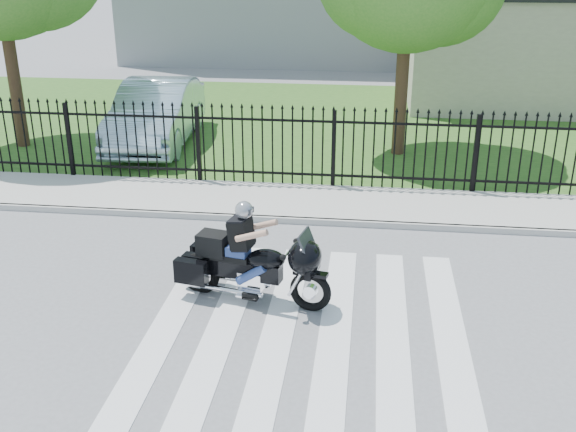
# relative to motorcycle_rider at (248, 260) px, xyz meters

# --- Properties ---
(ground) EXTENTS (120.00, 120.00, 0.00)m
(ground) POSITION_rel_motorcycle_rider_xyz_m (0.97, -0.91, -0.67)
(ground) COLOR slate
(ground) RESTS_ON ground
(crosswalk) EXTENTS (5.00, 5.50, 0.01)m
(crosswalk) POSITION_rel_motorcycle_rider_xyz_m (0.97, -0.91, -0.66)
(crosswalk) COLOR silver
(crosswalk) RESTS_ON ground
(sidewalk) EXTENTS (40.00, 2.00, 0.12)m
(sidewalk) POSITION_rel_motorcycle_rider_xyz_m (0.97, 4.09, -0.61)
(sidewalk) COLOR #ADAAA3
(sidewalk) RESTS_ON ground
(curb) EXTENTS (40.00, 0.12, 0.12)m
(curb) POSITION_rel_motorcycle_rider_xyz_m (0.97, 3.09, -0.61)
(curb) COLOR #ADAAA3
(curb) RESTS_ON ground
(grass_strip) EXTENTS (40.00, 12.00, 0.02)m
(grass_strip) POSITION_rel_motorcycle_rider_xyz_m (0.97, 11.09, -0.66)
(grass_strip) COLOR #2C541D
(grass_strip) RESTS_ON ground
(iron_fence) EXTENTS (26.00, 0.04, 1.80)m
(iron_fence) POSITION_rel_motorcycle_rider_xyz_m (0.97, 5.09, 0.23)
(iron_fence) COLOR black
(iron_fence) RESTS_ON ground
(building_low) EXTENTS (10.00, 6.00, 3.50)m
(building_low) POSITION_rel_motorcycle_rider_xyz_m (7.97, 15.09, 1.08)
(building_low) COLOR beige
(building_low) RESTS_ON ground
(motorcycle_rider) EXTENTS (2.44, 1.14, 1.63)m
(motorcycle_rider) POSITION_rel_motorcycle_rider_xyz_m (0.00, 0.00, 0.00)
(motorcycle_rider) COLOR black
(motorcycle_rider) RESTS_ON ground
(parked_car) EXTENTS (2.15, 5.22, 1.68)m
(parked_car) POSITION_rel_motorcycle_rider_xyz_m (-3.97, 8.19, 0.19)
(parked_car) COLOR silver
(parked_car) RESTS_ON grass_strip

